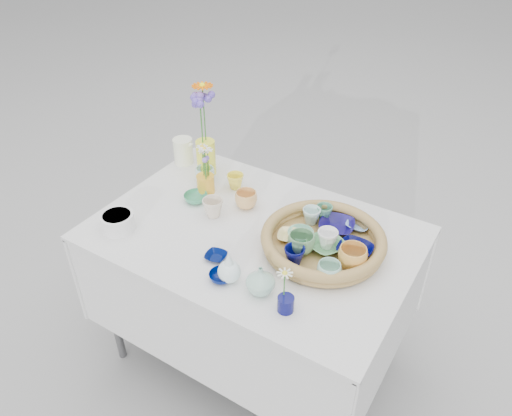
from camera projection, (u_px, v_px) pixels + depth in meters
The scene contains 34 objects.
ground at pixel (254, 355), 2.43m from camera, with size 80.00×80.00×0.00m, color #A6A6A4.
display_table at pixel (254, 355), 2.43m from camera, with size 1.26×0.86×0.77m, color silver, non-canonical shape.
wicker_tray at pixel (323, 241), 1.88m from camera, with size 0.47×0.47×0.08m, color olive, non-canonical shape.
tray_ceramic_0 at pixel (337, 226), 1.96m from camera, with size 0.14×0.14×0.03m, color #120C56.
tray_ceramic_1 at pixel (355, 250), 1.85m from camera, with size 0.13×0.13×0.03m, color #00013B.
tray_ceramic_2 at pixel (352, 257), 1.77m from camera, with size 0.11×0.11×0.08m, color #EBA748.
tray_ceramic_3 at pixel (326, 245), 1.87m from camera, with size 0.13×0.13×0.03m, color #63A86C.
tray_ceramic_4 at pixel (301, 243), 1.84m from camera, with size 0.10×0.10×0.08m, color #5D9162.
tray_ceramic_5 at pixel (301, 235), 1.92m from camera, with size 0.10×0.10×0.03m, color #96E1C7.
tray_ceramic_6 at pixel (311, 216), 1.99m from camera, with size 0.07×0.07×0.07m, color silver.
tray_ceramic_7 at pixel (327, 239), 1.87m from camera, with size 0.08×0.08×0.07m, color white.
tray_ceramic_8 at pixel (359, 225), 1.98m from camera, with size 0.09×0.09×0.02m, color #93C4FF.
tray_ceramic_9 at pixel (294, 256), 1.79m from camera, with size 0.08×0.08×0.07m, color #06094D.
tray_ceramic_10 at pixel (290, 236), 1.92m from camera, with size 0.10×0.10×0.02m, color #EFD888.
tray_ceramic_11 at pixel (329, 271), 1.73m from camera, with size 0.09×0.09×0.07m, color #9BD7C3.
tray_ceramic_12 at pixel (324, 212), 2.01m from camera, with size 0.07×0.07×0.06m, color #4F9471.
loose_ceramic_0 at pixel (235, 181), 2.23m from camera, with size 0.08×0.08×0.07m, color yellow.
loose_ceramic_1 at pixel (246, 200), 2.11m from camera, with size 0.09×0.09×0.07m, color #E6AD64.
loose_ceramic_2 at pixel (196, 198), 2.16m from camera, with size 0.10×0.10×0.03m, color #3A9469.
loose_ceramic_3 at pixel (213, 208), 2.05m from camera, with size 0.09×0.09×0.08m, color beige.
loose_ceramic_4 at pixel (216, 256), 1.85m from camera, with size 0.08×0.08×0.02m, color #000D44.
loose_ceramic_5 at pixel (205, 174), 2.28m from camera, with size 0.09×0.09×0.07m, color silver.
loose_ceramic_6 at pixel (221, 276), 1.76m from camera, with size 0.09×0.09×0.03m, color #000E52.
fluted_bowl at pixel (118, 222), 1.98m from camera, with size 0.13×0.13×0.07m, color white, non-canonical shape.
bud_vase_paleblue at pixel (229, 267), 1.73m from camera, with size 0.08×0.08×0.13m, color white, non-canonical shape.
bud_vase_seafoam at pixel (261, 280), 1.69m from camera, with size 0.10×0.10×0.11m, color #99C8B4.
bud_vase_cobalt at pixel (286, 304), 1.63m from camera, with size 0.06×0.06×0.06m, color #0A0B4E.
single_daisy at pixel (284, 284), 1.60m from camera, with size 0.06×0.06×0.11m, color white, non-canonical shape.
tall_vase_yellow at pixel (206, 157), 2.31m from camera, with size 0.09×0.09×0.17m, color #FCFF3B.
gerbera at pixel (204, 114), 2.19m from camera, with size 0.11×0.11×0.28m, color #FF6A00, non-canonical shape.
hydrangea at pixel (201, 121), 2.19m from camera, with size 0.08×0.08×0.29m, color #5E47BC, non-canonical shape.
white_pitcher at pixel (183, 151), 2.40m from camera, with size 0.13×0.09×0.13m, color white, non-canonical shape.
daisy_cup at pixel (206, 184), 2.20m from camera, with size 0.08×0.08×0.08m, color yellow.
daisy_posy at pixel (205, 162), 2.13m from camera, with size 0.08×0.08×0.15m, color white, non-canonical shape.
Camera 1 is at (0.84, -1.32, 2.00)m, focal length 35.00 mm.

